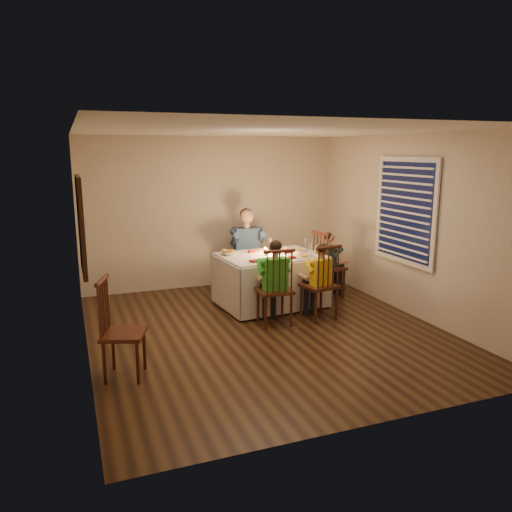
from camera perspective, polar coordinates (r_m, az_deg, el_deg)
name	(u,v)px	position (r m, az deg, el deg)	size (l,w,h in m)	color
ground	(265,331)	(6.74, 1.07, -8.53)	(5.00, 5.00, 0.00)	black
wall_left	(80,247)	(5.95, -19.43, 1.03)	(0.02, 5.00, 2.60)	#BBAF9F
wall_right	(411,226)	(7.52, 17.25, 3.34)	(0.02, 5.00, 2.60)	#BBAF9F
wall_back	(212,213)	(8.74, -5.03, 4.97)	(4.50, 0.02, 2.60)	#BBAF9F
ceiling	(266,130)	(6.31, 1.17, 14.16)	(5.00, 5.00, 0.00)	white
dining_table	(271,269)	(7.65, 1.69, -1.54)	(1.63, 1.24, 0.77)	silver
chair_adult	(247,291)	(8.55, -1.01, -4.05)	(0.45, 0.43, 1.09)	#34140E
chair_near_left	(274,324)	(6.98, 2.09, -7.78)	(0.45, 0.43, 1.09)	#34140E
chair_near_right	(318,318)	(7.27, 7.12, -7.07)	(0.45, 0.43, 1.09)	#34140E
chair_end	(328,296)	(8.36, 8.25, -4.55)	(0.45, 0.43, 1.09)	#34140E
chair_extra	(126,376)	(5.64, -14.62, -13.14)	(0.44, 0.42, 1.08)	#34140E
adult	(247,291)	(8.55, -1.01, -4.05)	(0.55, 0.51, 1.41)	#304E7A
child_green	(274,324)	(6.98, 2.09, -7.78)	(0.42, 0.39, 1.19)	green
child_yellow	(318,318)	(7.27, 7.12, -7.07)	(0.37, 0.34, 1.09)	gold
child_teal	(328,296)	(8.36, 8.25, -4.55)	(0.35, 0.32, 1.07)	#18343C
setting_adult	(262,251)	(7.85, 0.70, 0.61)	(0.26, 0.26, 0.02)	silver
setting_green	(265,260)	(7.18, 1.03, -0.49)	(0.26, 0.26, 0.02)	silver
setting_yellow	(303,257)	(7.46, 5.34, -0.06)	(0.26, 0.26, 0.02)	silver
setting_teal	(298,251)	(7.84, 4.80, 0.54)	(0.26, 0.26, 0.02)	silver
candle_left	(265,252)	(7.55, 1.06, 0.45)	(0.06, 0.06, 0.10)	white
candle_right	(277,251)	(7.64, 2.42, 0.58)	(0.06, 0.06, 0.10)	white
squash	(224,252)	(7.61, -3.69, 0.49)	(0.09, 0.09, 0.09)	yellow
orange_fruit	(286,250)	(7.78, 3.46, 0.70)	(0.08, 0.08, 0.08)	#ED4C14
serving_bowl	(229,253)	(7.58, -3.10, 0.33)	(0.24, 0.24, 0.06)	silver
wall_mirror	(81,225)	(6.21, -19.34, 3.35)	(0.06, 0.95, 1.15)	black
window_blinds	(405,211)	(7.55, 16.62, 4.94)	(0.07, 1.34, 1.54)	black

